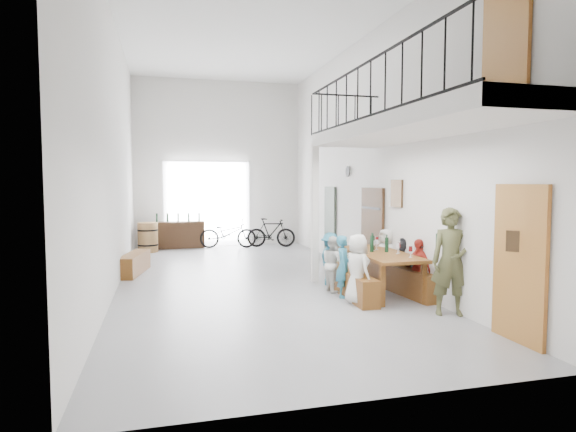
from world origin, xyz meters
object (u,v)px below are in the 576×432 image
object	(u,v)px
bench_inner	(351,283)
bicycle_near	(228,233)
tasting_table	(380,257)
serving_counter	(178,235)
oak_barrel	(148,237)
host_standing	(451,262)
side_bench	(134,264)

from	to	relation	value
bench_inner	bicycle_near	size ratio (longest dim) A/B	1.14
tasting_table	serving_counter	xyz separation A→B (m)	(-3.53, 7.46, -0.28)
tasting_table	serving_counter	bearing A→B (deg)	116.22
bicycle_near	bench_inner	bearing A→B (deg)	-159.07
oak_barrel	host_standing	bearing A→B (deg)	-60.04
side_bench	host_standing	world-z (taller)	host_standing
side_bench	serving_counter	size ratio (longest dim) A/B	1.03
tasting_table	host_standing	distance (m)	1.75
tasting_table	bicycle_near	xyz separation A→B (m)	(-1.97, 7.11, -0.23)
tasting_table	side_bench	size ratio (longest dim) A/B	1.37
bench_inner	oak_barrel	distance (m)	7.89
side_bench	oak_barrel	bearing A→B (deg)	86.62
bench_inner	side_bench	world-z (taller)	bench_inner
tasting_table	serving_counter	distance (m)	8.26
tasting_table	serving_counter	size ratio (longest dim) A/B	1.40
side_bench	serving_counter	xyz separation A→B (m)	(1.14, 4.20, 0.19)
oak_barrel	serving_counter	distance (m)	1.15
tasting_table	host_standing	bearing A→B (deg)	-74.63
host_standing	bicycle_near	bearing A→B (deg)	125.14
serving_counter	host_standing	bearing A→B (deg)	-68.06
tasting_table	bench_inner	world-z (taller)	tasting_table
side_bench	bicycle_near	size ratio (longest dim) A/B	0.92
tasting_table	oak_barrel	bearing A→B (deg)	124.20
oak_barrel	bicycle_near	xyz separation A→B (m)	(2.49, 0.31, 0.03)
oak_barrel	tasting_table	bearing A→B (deg)	-56.75
oak_barrel	serving_counter	bearing A→B (deg)	35.50
oak_barrel	host_standing	xyz separation A→B (m)	(4.89, -8.49, 0.41)
oak_barrel	host_standing	size ratio (longest dim) A/B	0.52
bicycle_near	serving_counter	bearing A→B (deg)	87.50
serving_counter	host_standing	distance (m)	9.99
bench_inner	oak_barrel	size ratio (longest dim) A/B	2.30
tasting_table	bicycle_near	size ratio (longest dim) A/B	1.25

